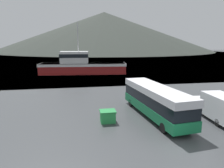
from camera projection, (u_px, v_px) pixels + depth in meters
The scene contains 7 objects.
ground_plane at pixel (183, 155), 13.51m from camera, with size 400.00×400.00×0.00m, color #383A3D.
water_surface at pixel (86, 53), 150.90m from camera, with size 240.00×240.00×0.00m, color #3D5160.
hill_backdrop at pixel (104, 32), 203.85m from camera, with size 207.87×207.87×38.14m, color #2D332D.
tour_bus at pixel (155, 100), 20.32m from camera, with size 3.70×11.01×3.14m.
delivery_van at pixel (218, 106), 19.47m from camera, with size 2.47×6.01×2.62m.
fishing_boat at pixel (81, 65), 49.38m from camera, with size 21.33×6.89×12.24m.
storage_bin at pixel (108, 116), 19.06m from camera, with size 1.52×1.23×1.14m.
Camera 1 is at (-6.83, -11.27, 7.42)m, focal length 32.00 mm.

